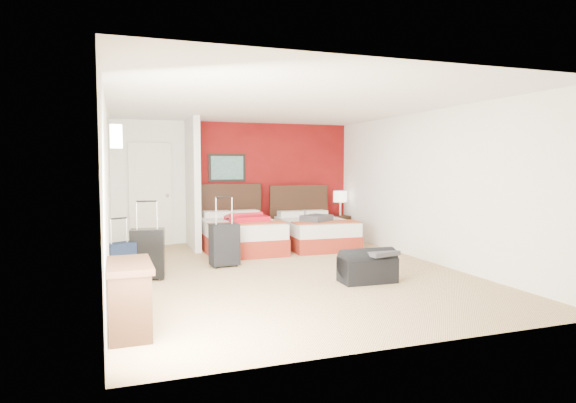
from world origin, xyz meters
name	(u,v)px	position (x,y,z in m)	size (l,w,h in m)	color
ground	(286,272)	(0.00, 0.00, 0.00)	(6.50, 6.50, 0.00)	tan
room_walls	(179,186)	(-1.40, 1.42, 1.26)	(5.02, 6.52, 2.50)	white
red_accent_panel	(270,182)	(0.75, 3.23, 1.25)	(3.50, 0.04, 2.50)	maroon
partition_wall	(193,184)	(-1.00, 2.61, 1.25)	(0.12, 1.20, 2.50)	silver
entry_door	(151,194)	(-1.75, 3.20, 1.02)	(0.82, 0.06, 2.05)	silver
bed_left	(240,236)	(-0.22, 2.03, 0.28)	(1.33, 1.90, 0.57)	white
bed_right	(315,233)	(1.30, 1.99, 0.26)	(1.24, 1.76, 0.53)	silver
red_suitcase_open	(246,218)	(-0.12, 1.93, 0.63)	(0.65, 0.89, 0.11)	#B10F1E
jacket_bundle	(317,218)	(1.20, 1.69, 0.59)	(0.53, 0.43, 0.13)	#3E3E44
nightstand	(340,227)	(2.26, 2.89, 0.25)	(0.35, 0.35, 0.50)	black
table_lamp	(340,203)	(2.26, 2.89, 0.77)	(0.30, 0.30, 0.54)	white
suitcase_black	(148,255)	(-2.00, 0.17, 0.34)	(0.46, 0.29, 0.69)	black
suitcase_charcoal	(224,246)	(-0.80, 0.69, 0.32)	(0.44, 0.27, 0.65)	black
suitcase_navy	(120,265)	(-2.37, 0.02, 0.27)	(0.38, 0.23, 0.53)	black
duffel_bag	(367,268)	(0.84, -0.99, 0.19)	(0.75, 0.40, 0.38)	black
jacket_draped	(379,252)	(0.99, -1.04, 0.41)	(0.44, 0.37, 0.06)	#38383D
desk	(130,298)	(-2.30, -2.08, 0.34)	(0.41, 0.83, 0.69)	#321C10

